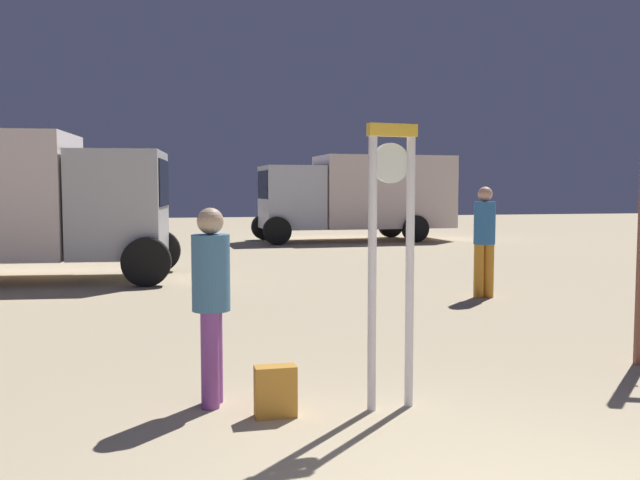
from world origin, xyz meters
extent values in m
cylinder|color=silver|center=(-0.16, 2.38, 1.11)|extent=(0.07, 0.07, 2.21)
cylinder|color=silver|center=(0.18, 2.41, 1.11)|extent=(0.07, 0.07, 2.21)
cube|color=yellow|center=(0.01, 2.39, 2.26)|extent=(0.42, 0.12, 0.10)
cylinder|color=white|center=(0.01, 2.42, 2.00)|extent=(0.32, 0.07, 0.32)
cube|color=black|center=(0.00, 2.45, 2.00)|extent=(0.03, 0.02, 0.07)
cube|color=black|center=(0.00, 2.45, 2.00)|extent=(0.04, 0.02, 0.12)
cylinder|color=#814192|center=(-1.39, 2.88, 0.40)|extent=(0.15, 0.15, 0.79)
cylinder|color=#814192|center=(-1.43, 2.73, 0.40)|extent=(0.15, 0.15, 0.79)
cylinder|color=teal|center=(-1.41, 2.80, 1.11)|extent=(0.31, 0.31, 0.63)
sphere|color=tan|center=(-1.41, 2.80, 1.53)|extent=(0.22, 0.22, 0.22)
cube|color=#C9842D|center=(-0.94, 2.40, 0.20)|extent=(0.33, 0.16, 0.41)
cube|color=gold|center=(-0.94, 2.50, 0.14)|extent=(0.23, 0.04, 0.18)
cylinder|color=orange|center=(3.47, 7.45, 0.44)|extent=(0.17, 0.17, 0.88)
cylinder|color=orange|center=(3.29, 7.46, 0.44)|extent=(0.17, 0.17, 0.88)
cylinder|color=#2D68A5|center=(3.38, 7.45, 1.23)|extent=(0.35, 0.35, 0.70)
sphere|color=tan|center=(3.38, 7.45, 1.71)|extent=(0.24, 0.24, 0.24)
cube|color=#B9BBC0|center=(-2.57, 11.23, 1.49)|extent=(1.90, 2.23, 2.08)
cube|color=black|center=(-1.72, 11.14, 1.91)|extent=(0.21, 1.74, 0.91)
cylinder|color=black|center=(-2.06, 10.06, 0.45)|extent=(0.92, 0.34, 0.90)
cylinder|color=black|center=(-1.83, 12.26, 0.45)|extent=(0.92, 0.34, 0.90)
cube|color=beige|center=(5.79, 19.86, 1.68)|extent=(4.60, 2.44, 2.46)
cube|color=silver|center=(2.50, 19.78, 1.50)|extent=(1.98, 2.26, 2.10)
cube|color=black|center=(1.53, 19.75, 1.92)|extent=(0.08, 1.86, 0.92)
cylinder|color=black|center=(1.75, 20.94, 0.45)|extent=(0.91, 0.27, 0.90)
cylinder|color=black|center=(1.81, 18.58, 0.45)|extent=(0.91, 0.27, 0.90)
cylinder|color=black|center=(6.47, 21.06, 0.45)|extent=(0.91, 0.27, 0.90)
cylinder|color=black|center=(6.52, 18.69, 0.45)|extent=(0.91, 0.27, 0.90)
camera|label=1|loc=(-1.80, -2.82, 1.80)|focal=38.38mm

